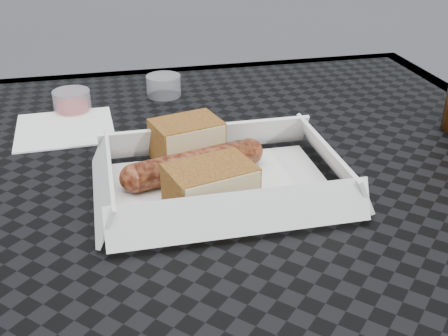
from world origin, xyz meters
name	(u,v)px	position (x,y,z in m)	size (l,w,h in m)	color
patio_table	(231,237)	(0.00, 0.00, 0.67)	(0.80, 0.80, 0.74)	black
food_tray	(222,188)	(-0.02, -0.02, 0.75)	(0.22, 0.15, 0.00)	white
bratwurst	(194,164)	(-0.04, 0.00, 0.76)	(0.16, 0.06, 0.03)	brown
bread_near	(187,140)	(-0.04, 0.05, 0.77)	(0.07, 0.05, 0.05)	brown
bread_far	(210,186)	(-0.03, -0.05, 0.77)	(0.08, 0.05, 0.04)	brown
veg_garnish	(289,206)	(0.04, -0.08, 0.75)	(0.03, 0.03, 0.00)	#EB3F0A
napkin	(65,128)	(-0.18, 0.17, 0.75)	(0.12, 0.12, 0.00)	white
condiment_cup_sauce	(72,101)	(-0.17, 0.23, 0.76)	(0.05, 0.05, 0.03)	#990B0B
condiment_cup_empty	(164,86)	(-0.04, 0.27, 0.76)	(0.05, 0.05, 0.03)	silver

